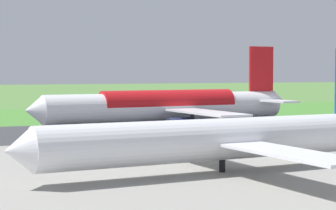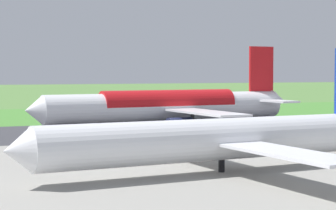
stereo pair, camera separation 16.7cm
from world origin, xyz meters
name	(u,v)px [view 1 (the left image)]	position (x,y,z in m)	size (l,w,h in m)	color
ground_plane	(179,128)	(0.00, 0.00, 0.00)	(800.00, 800.00, 0.00)	#547F3D
runway_asphalt	(179,128)	(0.00, 0.00, 0.03)	(600.00, 32.18, 0.06)	#38383D
grass_verge_foreground	(124,117)	(0.00, -32.91, 0.02)	(600.00, 80.00, 0.04)	#478534
airliner_main	(170,106)	(1.85, -0.03, 4.35)	(54.15, 44.33, 15.88)	white
airliner_parked_mid	(224,138)	(16.14, 49.24, 3.70)	(46.47, 38.05, 13.56)	white
service_truck_fuel	(336,134)	(-12.49, 30.95, 1.40)	(4.18, 6.22, 2.65)	#B21914
no_stopping_sign	(189,108)	(-17.97, -34.62, 1.72)	(0.60, 0.10, 2.91)	slate
traffic_cone_orange	(167,115)	(-10.68, -31.77, 0.28)	(0.40, 0.40, 0.55)	orange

